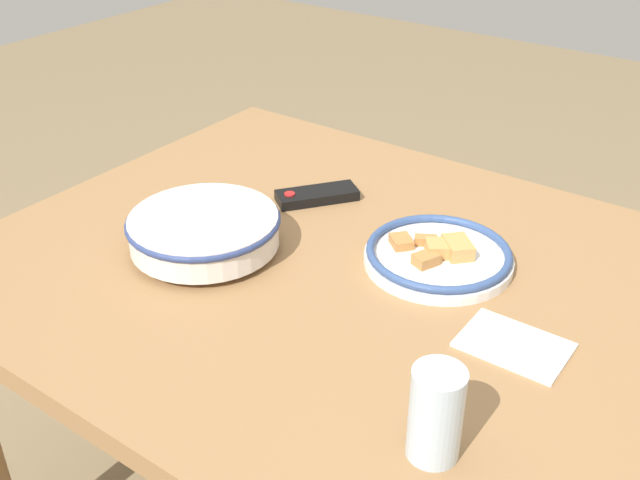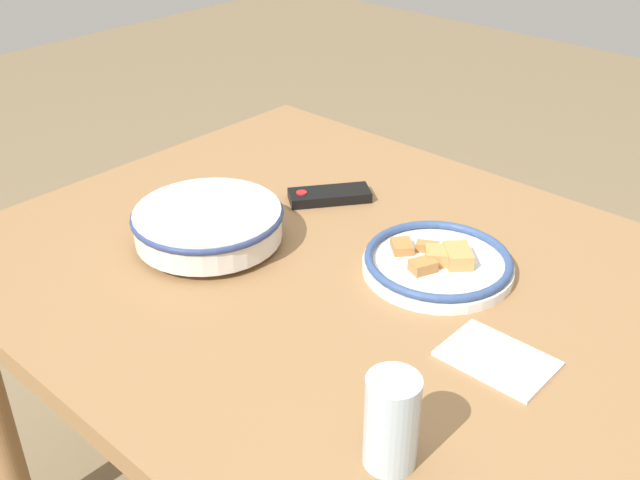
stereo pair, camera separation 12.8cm
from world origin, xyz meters
name	(u,v)px [view 1 (the left image)]	position (x,y,z in m)	size (l,w,h in m)	color
dining_table	(336,303)	(0.00, 0.00, 0.65)	(1.21, 0.99, 0.73)	olive
noodle_bowl	(204,230)	(-0.21, -0.10, 0.77)	(0.27, 0.27, 0.07)	silver
food_plate	(438,255)	(0.14, 0.10, 0.75)	(0.25, 0.25, 0.04)	white
tv_remote	(317,195)	(-0.17, 0.17, 0.74)	(0.14, 0.16, 0.02)	black
drinking_glass	(436,414)	(0.34, -0.29, 0.79)	(0.07, 0.07, 0.13)	silver
folded_napkin	(514,345)	(0.34, -0.04, 0.73)	(0.15, 0.11, 0.01)	white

